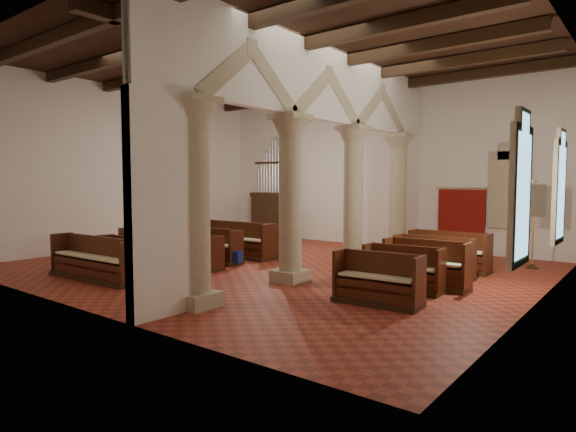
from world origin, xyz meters
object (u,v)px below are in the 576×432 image
at_px(pipe_organ, 274,207).
at_px(aisle_pew_0, 378,287).
at_px(lectern, 293,229).
at_px(nave_pew_0, 94,265).
at_px(processional_banner, 533,239).

distance_m(pipe_organ, aisle_pew_0, 11.84).
distance_m(pipe_organ, lectern, 1.40).
bearing_deg(pipe_organ, nave_pew_0, -77.41).
bearing_deg(pipe_organ, lectern, -0.54).
relative_size(pipe_organ, processional_banner, 1.71).
xyz_separation_m(lectern, aisle_pew_0, (7.93, -7.61, -0.11)).
relative_size(pipe_organ, aisle_pew_0, 2.44).
distance_m(lectern, aisle_pew_0, 10.99).
xyz_separation_m(pipe_organ, processional_banner, (10.57, -1.25, -0.55)).
relative_size(processional_banner, aisle_pew_0, 1.43).
bearing_deg(processional_banner, lectern, 172.02).
height_order(nave_pew_0, aisle_pew_0, nave_pew_0).
distance_m(pipe_organ, nave_pew_0, 10.06).
height_order(lectern, processional_banner, processional_banner).
bearing_deg(lectern, pipe_organ, -158.83).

